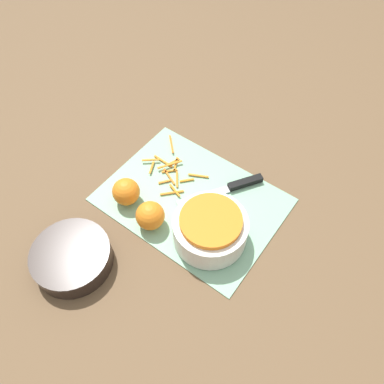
# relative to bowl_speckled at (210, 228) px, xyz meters

# --- Properties ---
(ground_plane) EXTENTS (4.00, 4.00, 0.00)m
(ground_plane) POSITION_rel_bowl_speckled_xyz_m (0.10, -0.07, -0.05)
(ground_plane) COLOR brown
(cutting_board) EXTENTS (0.46, 0.34, 0.01)m
(cutting_board) POSITION_rel_bowl_speckled_xyz_m (0.10, -0.07, -0.04)
(cutting_board) COLOR #84B793
(cutting_board) RESTS_ON ground_plane
(bowl_speckled) EXTENTS (0.18, 0.18, 0.08)m
(bowl_speckled) POSITION_rel_bowl_speckled_xyz_m (0.00, 0.00, 0.00)
(bowl_speckled) COLOR silver
(bowl_speckled) RESTS_ON cutting_board
(bowl_dark) EXTENTS (0.18, 0.18, 0.05)m
(bowl_dark) POSITION_rel_bowl_speckled_xyz_m (0.22, 0.24, -0.02)
(bowl_dark) COLOR black
(bowl_dark) RESTS_ON ground_plane
(knife) EXTENTS (0.15, 0.22, 0.02)m
(knife) POSITION_rel_bowl_speckled_xyz_m (0.03, -0.17, -0.03)
(knife) COLOR black
(knife) RESTS_ON cutting_board
(orange_left) EXTENTS (0.07, 0.07, 0.07)m
(orange_left) POSITION_rel_bowl_speckled_xyz_m (0.14, 0.06, -0.00)
(orange_left) COLOR orange
(orange_left) RESTS_ON cutting_board
(orange_right) EXTENTS (0.07, 0.07, 0.07)m
(orange_right) POSITION_rel_bowl_speckled_xyz_m (0.24, 0.04, -0.01)
(orange_right) COLOR orange
(orange_right) RESTS_ON cutting_board
(peel_pile) EXTENTS (0.19, 0.19, 0.01)m
(peel_pile) POSITION_rel_bowl_speckled_xyz_m (0.21, -0.11, -0.04)
(peel_pile) COLOR orange
(peel_pile) RESTS_ON cutting_board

